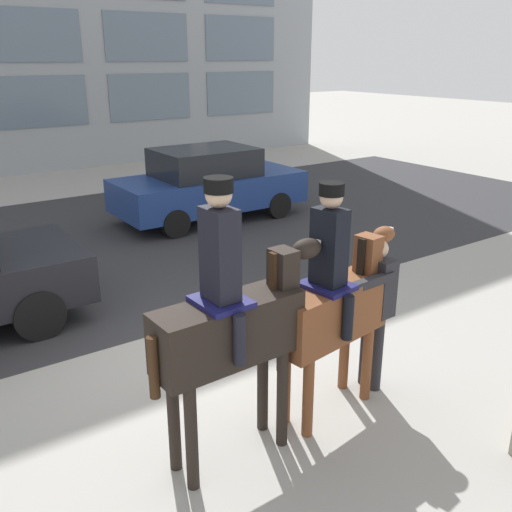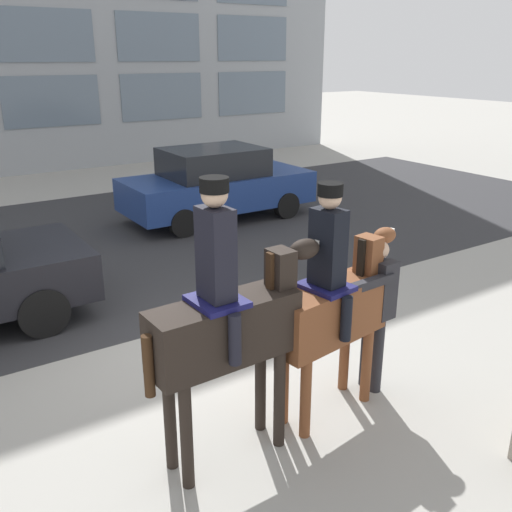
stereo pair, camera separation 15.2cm
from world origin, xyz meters
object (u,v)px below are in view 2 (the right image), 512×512
at_px(pedestrian_bystander, 375,304).
at_px(street_car_far_lane, 217,183).
at_px(mounted_horse_lead, 228,321).
at_px(mounted_horse_companion, 332,303).

bearing_deg(pedestrian_bystander, street_car_far_lane, -109.55).
bearing_deg(street_car_far_lane, mounted_horse_lead, -118.79).
height_order(mounted_horse_lead, street_car_far_lane, mounted_horse_lead).
bearing_deg(street_car_far_lane, mounted_horse_companion, -110.91).
bearing_deg(mounted_horse_lead, mounted_horse_companion, 0.48).
xyz_separation_m(mounted_horse_companion, street_car_far_lane, (2.76, 7.21, -0.42)).
xyz_separation_m(pedestrian_bystander, street_car_far_lane, (2.09, 7.16, -0.22)).
height_order(mounted_horse_lead, mounted_horse_companion, mounted_horse_lead).
relative_size(pedestrian_bystander, street_car_far_lane, 0.41).
bearing_deg(mounted_horse_lead, pedestrian_bystander, 1.21).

